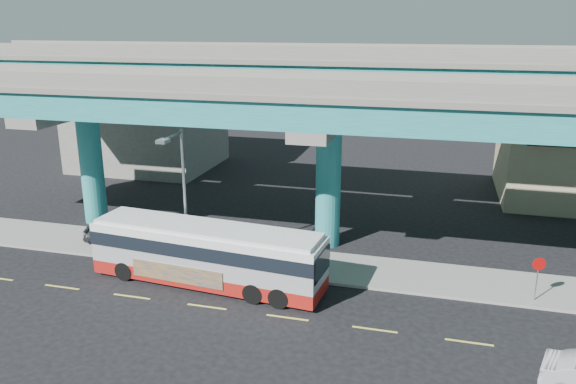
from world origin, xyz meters
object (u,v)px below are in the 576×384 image
(street_lamp, at_px, (179,180))
(stop_sign, at_px, (538,270))
(transit_bus, at_px, (207,252))
(parked_car, at_px, (114,232))

(street_lamp, height_order, stop_sign, street_lamp)
(street_lamp, distance_m, stop_sign, 18.40)
(transit_bus, height_order, stop_sign, transit_bus)
(transit_bus, relative_size, parked_car, 3.35)
(parked_car, height_order, stop_sign, stop_sign)
(stop_sign, bearing_deg, parked_car, -177.18)
(parked_car, distance_m, stop_sign, 23.84)
(transit_bus, xyz_separation_m, street_lamp, (-2.01, 1.37, 3.33))
(transit_bus, height_order, street_lamp, street_lamp)
(street_lamp, relative_size, stop_sign, 3.38)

